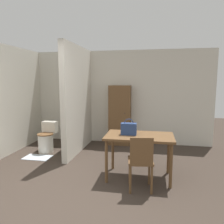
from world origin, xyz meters
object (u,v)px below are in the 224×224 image
Objects in this scene: dining_table at (139,140)px; handbag at (129,129)px; wooden_cabinet at (120,115)px; toilet at (47,139)px; wooden_chair at (141,160)px.

dining_table is 0.27m from handbag.
handbag is at bearing -76.93° from wooden_cabinet.
wooden_cabinet is at bearing 103.07° from handbag.
handbag is at bearing -179.24° from dining_table.
handbag reaches higher than toilet.
wooden_chair reaches higher than toilet.
dining_table is at bearing 89.22° from wooden_chair.
wooden_cabinet is (1.64, 0.95, 0.48)m from toilet.
wooden_cabinet reaches higher than dining_table.
handbag reaches higher than wooden_chair.
dining_table is at bearing -24.39° from toilet.
wooden_chair is (0.06, -0.47, -0.19)m from dining_table.
wooden_cabinet is at bearing 98.34° from wooden_chair.
handbag is at bearing -26.31° from toilet.
toilet is (-2.34, 1.50, -0.18)m from wooden_chair.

